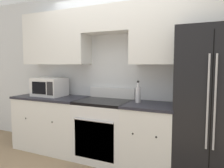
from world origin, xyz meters
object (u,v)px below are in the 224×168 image
oven_range (104,129)px  microwave (50,87)px  bottle (138,94)px  refrigerator (212,105)px

oven_range → microwave: (-1.05, 0.04, 0.59)m
oven_range → bottle: bottle is taller
refrigerator → microwave: 2.50m
refrigerator → bottle: refrigerator is taller
oven_range → microwave: microwave is taller
microwave → bottle: size_ratio=1.68×
bottle → oven_range: bearing=-173.6°
refrigerator → microwave: size_ratio=3.61×
microwave → bottle: same height
oven_range → refrigerator: (1.45, 0.06, 0.48)m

